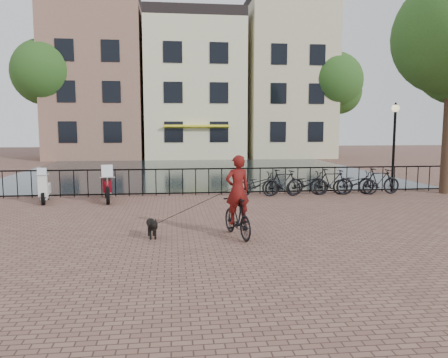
{
  "coord_description": "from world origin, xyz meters",
  "views": [
    {
      "loc": [
        -1.35,
        -8.51,
        2.59
      ],
      "look_at": [
        0.0,
        3.0,
        1.2
      ],
      "focal_mm": 35.0,
      "sensor_mm": 36.0,
      "label": 1
    }
  ],
  "objects": [
    {
      "name": "canal_water",
      "position": [
        0.0,
        17.3,
        0.0
      ],
      "size": [
        20.0,
        20.0,
        0.0
      ],
      "primitive_type": "plane",
      "color": "black",
      "rests_on": "ground"
    },
    {
      "name": "ground",
      "position": [
        0.0,
        0.0,
        0.0
      ],
      "size": [
        100.0,
        100.0,
        0.0
      ],
      "primitive_type": "plane",
      "color": "brown",
      "rests_on": "ground"
    },
    {
      "name": "parked_bike_1",
      "position": [
        2.75,
        7.4,
        0.5
      ],
      "size": [
        1.72,
        0.72,
        1.0
      ],
      "primitive_type": "imported",
      "rotation": [
        0.0,
        0.0,
        1.72
      ],
      "color": "black",
      "rests_on": "ground"
    },
    {
      "name": "parked_bike_4",
      "position": [
        5.6,
        7.4,
        0.45
      ],
      "size": [
        1.78,
        0.83,
        0.9
      ],
      "primitive_type": "imported",
      "rotation": [
        0.0,
        0.0,
        1.43
      ],
      "color": "black",
      "rests_on": "ground"
    },
    {
      "name": "tree_far_right",
      "position": [
        12.0,
        27.0,
        6.35
      ],
      "size": [
        4.76,
        4.76,
        8.76
      ],
      "color": "black",
      "rests_on": "ground"
    },
    {
      "name": "canal_house_mid",
      "position": [
        0.5,
        30.0,
        5.9
      ],
      "size": [
        8.0,
        9.5,
        11.8
      ],
      "color": "beige",
      "rests_on": "ground"
    },
    {
      "name": "dog",
      "position": [
        -1.86,
        1.64,
        0.25
      ],
      "size": [
        0.37,
        0.77,
        0.5
      ],
      "rotation": [
        0.0,
        0.0,
        0.18
      ],
      "color": "black",
      "rests_on": "ground"
    },
    {
      "name": "canal_house_right",
      "position": [
        8.5,
        30.0,
        6.65
      ],
      "size": [
        7.0,
        9.0,
        13.3
      ],
      "color": "beige",
      "rests_on": "ground"
    },
    {
      "name": "parked_bike_5",
      "position": [
        6.55,
        7.4,
        0.5
      ],
      "size": [
        1.66,
        0.47,
        1.0
      ],
      "primitive_type": "imported",
      "rotation": [
        0.0,
        0.0,
        1.57
      ],
      "color": "black",
      "rests_on": "ground"
    },
    {
      "name": "railing",
      "position": [
        0.0,
        8.0,
        0.5
      ],
      "size": [
        20.0,
        0.05,
        1.02
      ],
      "color": "black",
      "rests_on": "ground"
    },
    {
      "name": "lamp_post",
      "position": [
        7.2,
        7.6,
        2.38
      ],
      "size": [
        0.3,
        0.3,
        3.45
      ],
      "color": "black",
      "rests_on": "ground"
    },
    {
      "name": "parked_bike_2",
      "position": [
        3.7,
        7.4,
        0.45
      ],
      "size": [
        1.77,
        0.78,
        0.9
      ],
      "primitive_type": "imported",
      "rotation": [
        0.0,
        0.0,
        1.68
      ],
      "color": "black",
      "rests_on": "ground"
    },
    {
      "name": "parked_bike_3",
      "position": [
        4.65,
        7.4,
        0.5
      ],
      "size": [
        1.7,
        0.6,
        1.0
      ],
      "primitive_type": "imported",
      "rotation": [
        0.0,
        0.0,
        1.49
      ],
      "color": "black",
      "rests_on": "ground"
    },
    {
      "name": "motorcycle",
      "position": [
        -3.66,
        7.0,
        0.68
      ],
      "size": [
        0.78,
        1.97,
        1.37
      ],
      "rotation": [
        0.0,
        0.0,
        0.17
      ],
      "color": "maroon",
      "rests_on": "ground"
    },
    {
      "name": "scooter",
      "position": [
        -5.74,
        6.96,
        0.64
      ],
      "size": [
        0.6,
        1.41,
        1.27
      ],
      "rotation": [
        0.0,
        0.0,
        0.15
      ],
      "color": "silver",
      "rests_on": "ground"
    },
    {
      "name": "tree_far_left",
      "position": [
        -11.0,
        27.0,
        6.73
      ],
      "size": [
        5.04,
        5.04,
        9.27
      ],
      "color": "black",
      "rests_on": "ground"
    },
    {
      "name": "parked_bike_0",
      "position": [
        1.8,
        7.4,
        0.45
      ],
      "size": [
        1.79,
        0.86,
        0.9
      ],
      "primitive_type": "imported",
      "rotation": [
        0.0,
        0.0,
        1.73
      ],
      "color": "black",
      "rests_on": "ground"
    },
    {
      "name": "cyclist",
      "position": [
        0.14,
        1.48,
        0.86
      ],
      "size": [
        0.85,
        1.72,
        2.26
      ],
      "rotation": [
        0.0,
        0.0,
        3.38
      ],
      "color": "black",
      "rests_on": "ground"
    },
    {
      "name": "canal_house_left",
      "position": [
        -7.5,
        30.0,
        6.4
      ],
      "size": [
        7.5,
        9.0,
        12.8
      ],
      "color": "#905E53",
      "rests_on": "ground"
    }
  ]
}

